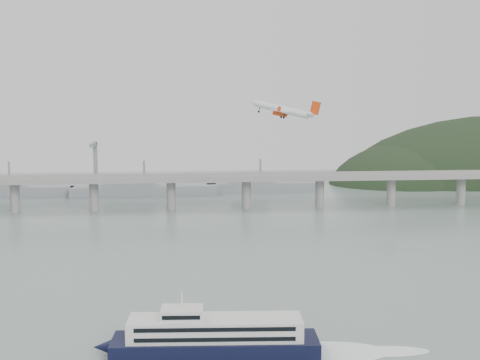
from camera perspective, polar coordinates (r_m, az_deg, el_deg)
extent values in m
plane|color=slate|center=(233.41, 1.48, -10.38)|extent=(900.00, 900.00, 0.00)
cube|color=gray|center=(424.99, -2.11, 0.10)|extent=(800.00, 22.00, 2.20)
cube|color=gray|center=(414.36, -2.01, 0.21)|extent=(800.00, 0.60, 1.80)
cube|color=gray|center=(435.19, -2.21, 0.52)|extent=(800.00, 0.60, 1.80)
cylinder|color=gray|center=(436.85, -19.38, -1.49)|extent=(6.00, 6.00, 21.00)
cylinder|color=gray|center=(428.18, -12.85, -1.43)|extent=(6.00, 6.00, 21.00)
cylinder|color=gray|center=(425.26, -6.14, -1.36)|extent=(6.00, 6.00, 21.00)
cylinder|color=gray|center=(428.19, 0.56, -1.27)|extent=(6.00, 6.00, 21.00)
cylinder|color=gray|center=(436.86, 7.09, -1.16)|extent=(6.00, 6.00, 21.00)
cylinder|color=gray|center=(450.94, 13.29, -1.04)|extent=(6.00, 6.00, 21.00)
cylinder|color=gray|center=(469.94, 19.05, -0.92)|extent=(6.00, 6.00, 21.00)
ellipsoid|color=black|center=(584.25, 14.41, -1.48)|extent=(140.00, 110.00, 96.00)
cube|color=slate|center=(509.69, -19.77, -1.01)|extent=(95.67, 20.15, 8.00)
cylinder|color=slate|center=(507.92, -19.84, 0.78)|extent=(1.60, 1.60, 14.00)
cube|color=slate|center=(490.81, -8.48, -0.97)|extent=(110.55, 21.43, 8.00)
cube|color=slate|center=(490.40, -9.78, -0.06)|extent=(39.01, 16.73, 8.00)
cylinder|color=slate|center=(488.98, -8.52, 0.89)|extent=(1.60, 1.60, 14.00)
cube|color=slate|center=(505.20, 1.81, -0.69)|extent=(85.00, 13.60, 8.00)
cube|color=slate|center=(503.13, 0.86, 0.20)|extent=(29.75, 11.90, 8.00)
cylinder|color=slate|center=(503.41, 1.82, 1.12)|extent=(1.60, 1.60, 14.00)
cube|color=slate|center=(526.83, -12.72, 1.20)|extent=(3.00, 3.00, 40.00)
cube|color=slate|center=(515.58, -12.89, 3.09)|extent=(3.00, 28.00, 3.00)
cube|color=black|center=(183.09, -2.22, -14.50)|extent=(57.76, 17.91, 4.55)
cone|color=black|center=(185.86, -12.04, -14.32)|extent=(6.02, 4.97, 4.55)
cube|color=silver|center=(181.31, -2.22, -12.99)|extent=(48.51, 14.96, 5.69)
cube|color=black|center=(175.40, -2.24, -13.17)|extent=(43.13, 3.45, 1.14)
cube|color=black|center=(176.34, -2.23, -14.00)|extent=(43.13, 3.45, 1.14)
cube|color=black|center=(186.25, -2.21, -11.97)|extent=(43.13, 3.45, 1.14)
cube|color=black|center=(187.14, -2.21, -12.77)|extent=(43.13, 3.45, 1.14)
cube|color=silver|center=(180.20, -5.19, -11.69)|extent=(11.95, 8.80, 2.96)
cube|color=black|center=(176.37, -5.26, -12.10)|extent=(10.22, 0.91, 1.14)
cylinder|color=silver|center=(179.09, -5.20, -10.58)|extent=(0.61, 0.61, 4.55)
ellipsoid|color=white|center=(186.42, 7.97, -14.90)|extent=(33.91, 18.81, 0.23)
ellipsoid|color=white|center=(189.68, 12.88, -14.62)|extent=(25.13, 10.03, 0.23)
cylinder|color=white|center=(324.81, 3.78, 6.28)|extent=(25.99, 16.29, 9.56)
cone|color=white|center=(329.24, 1.19, 6.90)|extent=(5.76, 5.29, 4.36)
cone|color=white|center=(320.97, 6.54, 5.69)|extent=(6.50, 5.43, 4.58)
cube|color=white|center=(324.57, 3.91, 6.07)|extent=(18.42, 32.40, 3.13)
cube|color=white|center=(321.17, 6.40, 5.85)|extent=(7.77, 12.03, 1.54)
cube|color=red|center=(320.94, 6.71, 6.37)|extent=(5.46, 2.47, 7.22)
cylinder|color=red|center=(330.20, 3.85, 5.85)|extent=(5.07, 4.13, 3.14)
cylinder|color=black|center=(330.74, 3.51, 5.94)|extent=(1.74, 2.32, 2.29)
cube|color=white|center=(330.18, 3.89, 6.02)|extent=(2.53, 1.31, 1.70)
cylinder|color=red|center=(319.76, 3.35, 5.93)|extent=(5.07, 4.13, 3.14)
cylinder|color=black|center=(320.31, 3.00, 6.02)|extent=(1.74, 2.32, 2.29)
cube|color=white|center=(319.74, 3.39, 6.10)|extent=(2.53, 1.31, 1.70)
cylinder|color=black|center=(327.07, 3.95, 5.75)|extent=(0.98, 0.58, 2.40)
cylinder|color=black|center=(327.10, 3.90, 5.56)|extent=(1.36, 0.86, 1.31)
cylinder|color=black|center=(322.13, 3.72, 5.78)|extent=(0.98, 0.58, 2.40)
cylinder|color=black|center=(322.16, 3.67, 5.60)|extent=(1.36, 0.86, 1.31)
cylinder|color=black|center=(328.12, 1.72, 6.28)|extent=(0.98, 0.58, 2.40)
cylinder|color=black|center=(328.14, 1.68, 6.09)|extent=(1.36, 0.86, 1.31)
cube|color=red|center=(340.26, 4.98, 6.06)|extent=(1.99, 0.95, 2.66)
cube|color=red|center=(307.89, 3.51, 6.33)|extent=(1.99, 0.95, 2.66)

